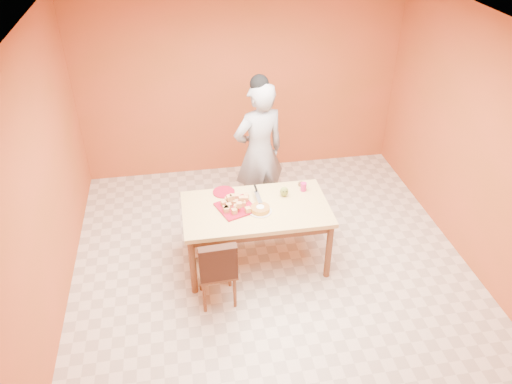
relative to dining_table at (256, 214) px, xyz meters
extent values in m
plane|color=silver|center=(0.16, -0.33, -0.67)|extent=(5.00, 5.00, 0.00)
plane|color=silver|center=(0.16, -0.33, 2.03)|extent=(5.00, 5.00, 0.00)
plane|color=#CA512E|center=(0.16, 2.17, 0.68)|extent=(4.50, 0.00, 4.50)
plane|color=#CA512E|center=(-2.09, -0.33, 0.68)|extent=(0.00, 5.00, 5.00)
plane|color=#CA512E|center=(2.41, -0.33, 0.68)|extent=(0.00, 5.00, 5.00)
cube|color=tan|center=(0.00, 0.00, 0.07)|extent=(1.60, 0.90, 0.05)
cube|color=brown|center=(0.00, 0.00, -0.01)|extent=(1.48, 0.78, 0.10)
cylinder|color=brown|center=(-0.74, -0.39, -0.31)|extent=(0.07, 0.07, 0.71)
cylinder|color=brown|center=(-0.74, 0.39, -0.31)|extent=(0.07, 0.07, 0.71)
cylinder|color=brown|center=(0.74, -0.39, -0.31)|extent=(0.07, 0.07, 0.71)
cylinder|color=brown|center=(0.74, 0.39, -0.31)|extent=(0.07, 0.07, 0.71)
imported|color=gray|center=(0.20, 0.93, 0.25)|extent=(0.77, 0.62, 1.84)
cube|color=maroon|center=(-0.22, 0.02, 0.11)|extent=(0.47, 0.47, 0.02)
cylinder|color=maroon|center=(-0.31, 0.35, 0.10)|extent=(0.32, 0.32, 0.01)
cylinder|color=white|center=(0.03, -0.08, 0.10)|extent=(0.26, 0.26, 0.01)
cylinder|color=#F2B43E|center=(0.03, -0.08, 0.13)|extent=(0.23, 0.23, 0.05)
cube|color=silver|center=(0.04, 0.10, 0.16)|extent=(0.06, 0.25, 0.01)
ellipsoid|color=olive|center=(0.35, 0.16, 0.15)|extent=(0.10, 0.08, 0.12)
cylinder|color=#BD1C60|center=(0.59, 0.24, 0.14)|extent=(0.07, 0.07, 0.10)
cylinder|color=#33190E|center=(0.60, 0.35, 0.11)|extent=(0.11, 0.11, 0.03)
camera|label=1|loc=(-0.75, -4.37, 3.24)|focal=35.00mm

